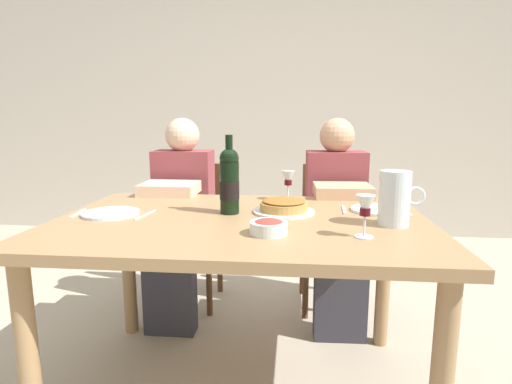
{
  "coord_description": "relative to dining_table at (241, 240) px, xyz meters",
  "views": [
    {
      "loc": [
        0.21,
        -1.59,
        1.16
      ],
      "look_at": [
        0.05,
        0.08,
        0.86
      ],
      "focal_mm": 28.61,
      "sensor_mm": 36.0,
      "label": 1
    }
  ],
  "objects": [
    {
      "name": "dining_table",
      "position": [
        0.0,
        0.0,
        0.0
      ],
      "size": [
        1.5,
        1.0,
        0.76
      ],
      "color": "#9E7A51",
      "rests_on": "ground"
    },
    {
      "name": "fork_left_setting",
      "position": [
        -0.7,
        0.01,
        0.09
      ],
      "size": [
        0.04,
        0.16,
        0.0
      ],
      "primitive_type": "cube",
      "rotation": [
        0.0,
        0.0,
        1.72
      ],
      "color": "silver",
      "rests_on": "dining_table"
    },
    {
      "name": "dinner_plate_left_setting",
      "position": [
        -0.55,
        0.01,
        0.1
      ],
      "size": [
        0.23,
        0.23,
        0.01
      ],
      "primitive_type": "cylinder",
      "color": "silver",
      "rests_on": "dining_table"
    },
    {
      "name": "salad_bowl",
      "position": [
        0.13,
        -0.21,
        0.12
      ],
      "size": [
        0.13,
        0.13,
        0.05
      ],
      "color": "silver",
      "rests_on": "dining_table"
    },
    {
      "name": "wine_glass_right_diner",
      "position": [
        0.45,
        -0.22,
        0.19
      ],
      "size": [
        0.07,
        0.07,
        0.15
      ],
      "color": "silver",
      "rests_on": "dining_table"
    },
    {
      "name": "wine_glass_left_diner",
      "position": [
        0.18,
        0.39,
        0.2
      ],
      "size": [
        0.07,
        0.07,
        0.15
      ],
      "color": "silver",
      "rests_on": "dining_table"
    },
    {
      "name": "diner_left",
      "position": [
        -0.45,
        0.66,
        -0.05
      ],
      "size": [
        0.34,
        0.5,
        1.16
      ],
      "rotation": [
        0.0,
        0.0,
        3.14
      ],
      "color": "#8E3D42",
      "rests_on": "ground"
    },
    {
      "name": "water_pitcher",
      "position": [
        0.59,
        -0.05,
        0.18
      ],
      "size": [
        0.17,
        0.12,
        0.21
      ],
      "color": "silver",
      "rests_on": "dining_table"
    },
    {
      "name": "knife_left_setting",
      "position": [
        -0.4,
        0.01,
        0.09
      ],
      "size": [
        0.03,
        0.18,
        0.0
      ],
      "primitive_type": "cube",
      "rotation": [
        0.0,
        0.0,
        1.45
      ],
      "color": "silver",
      "rests_on": "dining_table"
    },
    {
      "name": "chair_left",
      "position": [
        -0.45,
        0.9,
        -0.17
      ],
      "size": [
        0.4,
        0.4,
        0.87
      ],
      "rotation": [
        0.0,
        0.0,
        3.14
      ],
      "color": "brown",
      "rests_on": "ground"
    },
    {
      "name": "baked_tart",
      "position": [
        0.17,
        0.12,
        0.12
      ],
      "size": [
        0.26,
        0.26,
        0.06
      ],
      "color": "silver",
      "rests_on": "dining_table"
    },
    {
      "name": "back_wall",
      "position": [
        0.0,
        2.52,
        0.73
      ],
      "size": [
        8.0,
        0.1,
        2.8
      ],
      "primitive_type": "cube",
      "color": "beige",
      "rests_on": "ground"
    },
    {
      "name": "wine_bottle",
      "position": [
        -0.06,
        0.09,
        0.23
      ],
      "size": [
        0.08,
        0.08,
        0.33
      ],
      "color": "black",
      "rests_on": "dining_table"
    },
    {
      "name": "spoon_right_setting",
      "position": [
        0.43,
        0.19,
        0.09
      ],
      "size": [
        0.02,
        0.16,
        0.0
      ],
      "primitive_type": "cube",
      "rotation": [
        0.0,
        0.0,
        1.51
      ],
      "color": "silver",
      "rests_on": "dining_table"
    },
    {
      "name": "diner_right",
      "position": [
        0.45,
        0.68,
        -0.05
      ],
      "size": [
        0.35,
        0.51,
        1.16
      ],
      "rotation": [
        0.0,
        0.0,
        3.18
      ],
      "color": "#8E3D42",
      "rests_on": "ground"
    },
    {
      "name": "chair_right",
      "position": [
        0.45,
        0.92,
        -0.17
      ],
      "size": [
        0.41,
        0.41,
        0.87
      ],
      "rotation": [
        0.0,
        0.0,
        3.18
      ],
      "color": "brown",
      "rests_on": "ground"
    },
    {
      "name": "dinner_plate_right_setting",
      "position": [
        0.58,
        0.19,
        0.1
      ],
      "size": [
        0.24,
        0.24,
        0.01
      ],
      "primitive_type": "cylinder",
      "color": "white",
      "rests_on": "dining_table"
    },
    {
      "name": "knife_right_setting",
      "position": [
        0.7,
        0.19,
        0.09
      ],
      "size": [
        0.02,
        0.18,
        0.0
      ],
      "primitive_type": "cube",
      "rotation": [
        0.0,
        0.0,
        1.52
      ],
      "color": "silver",
      "rests_on": "dining_table"
    }
  ]
}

